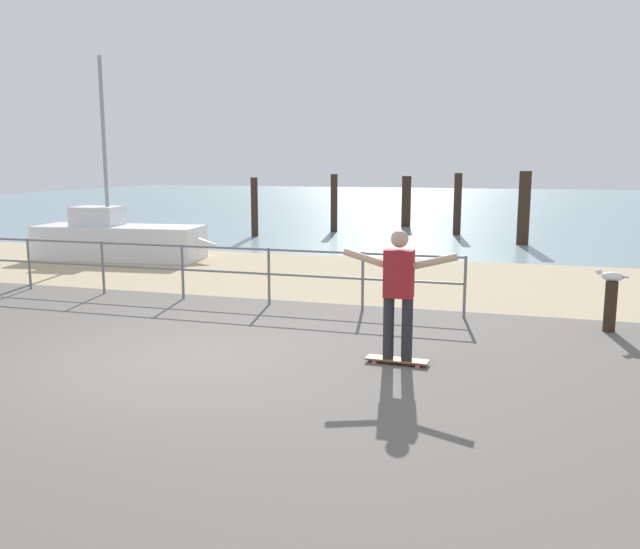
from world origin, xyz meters
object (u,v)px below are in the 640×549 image
object	(u,v)px
sailboat	(125,240)
skateboard	(397,360)
seagull	(611,276)
skateboarder	(399,287)
bollard_short	(610,307)

from	to	relation	value
sailboat	skateboard	size ratio (longest dim) A/B	6.49
skateboard	seagull	size ratio (longest dim) A/B	1.66
skateboard	sailboat	bearing A→B (deg)	140.26
sailboat	skateboarder	bearing A→B (deg)	-39.74
sailboat	seagull	world-z (taller)	sailboat
bollard_short	seagull	bearing A→B (deg)	169.04
skateboard	skateboarder	xyz separation A→B (m)	(-0.00, -0.00, 0.95)
skateboard	seagull	distance (m)	3.85
bollard_short	skateboard	bearing A→B (deg)	-137.71
skateboard	skateboarder	bearing A→B (deg)	-153.43
skateboarder	seagull	bearing A→B (deg)	42.49
sailboat	skateboarder	size ratio (longest dim) A/B	3.18
sailboat	skateboard	distance (m)	11.17
sailboat	skateboard	world-z (taller)	sailboat
skateboard	bollard_short	world-z (taller)	bollard_short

